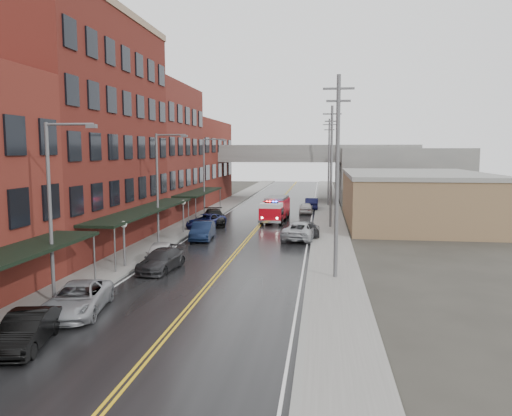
{
  "coord_description": "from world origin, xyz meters",
  "views": [
    {
      "loc": [
        6.34,
        -14.57,
        7.65
      ],
      "look_at": [
        1.01,
        25.5,
        3.0
      ],
      "focal_mm": 35.0,
      "sensor_mm": 36.0,
      "label": 1
    }
  ],
  "objects": [
    {
      "name": "awning_2",
      "position": [
        -7.49,
        40.5,
        2.99
      ],
      "size": [
        2.6,
        13.0,
        3.09
      ],
      "color": "black",
      "rests_on": "ground"
    },
    {
      "name": "street_lamp_2",
      "position": [
        -6.55,
        40.0,
        5.19
      ],
      "size": [
        2.64,
        0.22,
        9.0
      ],
      "color": "#59595B",
      "rests_on": "ground"
    },
    {
      "name": "parked_car_left_5",
      "position": [
        -3.84,
        26.94,
        0.79
      ],
      "size": [
        2.07,
        4.9,
        1.57
      ],
      "primitive_type": "imported",
      "rotation": [
        0.0,
        0.0,
        0.09
      ],
      "color": "black",
      "rests_on": "ground"
    },
    {
      "name": "utility_pole_2",
      "position": [
        7.2,
        55.0,
        6.31
      ],
      "size": [
        1.8,
        0.24,
        12.0
      ],
      "color": "#59595B",
      "rests_on": "ground"
    },
    {
      "name": "parked_car_left_7",
      "position": [
        -4.72,
        35.44,
        0.81
      ],
      "size": [
        3.49,
        5.93,
        1.61
      ],
      "primitive_type": "imported",
      "rotation": [
        0.0,
        0.0,
        0.24
      ],
      "color": "black",
      "rests_on": "ground"
    },
    {
      "name": "street_lamp_0",
      "position": [
        -6.55,
        8.0,
        5.19
      ],
      "size": [
        2.64,
        0.22,
        9.0
      ],
      "color": "#59595B",
      "rests_on": "ground"
    },
    {
      "name": "sidewalk_right",
      "position": [
        7.3,
        30.0,
        0.07
      ],
      "size": [
        3.0,
        160.0,
        0.15
      ],
      "primitive_type": "cube",
      "color": "slate",
      "rests_on": "ground"
    },
    {
      "name": "sidewalk_left",
      "position": [
        -7.3,
        30.0,
        0.07
      ],
      "size": [
        3.0,
        160.0,
        0.15
      ],
      "primitive_type": "cube",
      "color": "slate",
      "rests_on": "ground"
    },
    {
      "name": "brick_building_b",
      "position": [
        -13.3,
        23.0,
        9.0
      ],
      "size": [
        9.0,
        20.0,
        18.0
      ],
      "primitive_type": "cube",
      "color": "#5D1C18",
      "rests_on": "ground"
    },
    {
      "name": "right_far_block",
      "position": [
        18.0,
        70.0,
        4.0
      ],
      "size": [
        18.0,
        30.0,
        8.0
      ],
      "primitive_type": "cube",
      "color": "slate",
      "rests_on": "ground"
    },
    {
      "name": "parked_car_right_2",
      "position": [
        4.41,
        46.2,
        0.7
      ],
      "size": [
        1.77,
        4.15,
        1.4
      ],
      "primitive_type": "imported",
      "rotation": [
        0.0,
        0.0,
        3.17
      ],
      "color": "silver",
      "rests_on": "ground"
    },
    {
      "name": "ground",
      "position": [
        0.0,
        0.0,
        0.0
      ],
      "size": [
        220.0,
        220.0,
        0.0
      ],
      "primitive_type": "plane",
      "color": "#2D2B26",
      "rests_on": "ground"
    },
    {
      "name": "utility_pole_0",
      "position": [
        7.2,
        15.0,
        6.31
      ],
      "size": [
        1.8,
        0.24,
        12.0
      ],
      "color": "#59595B",
      "rests_on": "ground"
    },
    {
      "name": "brick_building_far",
      "position": [
        -13.3,
        58.0,
        6.0
      ],
      "size": [
        9.0,
        20.0,
        12.0
      ],
      "primitive_type": "cube",
      "color": "maroon",
      "rests_on": "ground"
    },
    {
      "name": "parked_car_left_1",
      "position": [
        -5.0,
        2.81,
        0.7
      ],
      "size": [
        2.3,
        4.44,
        1.39
      ],
      "primitive_type": "imported",
      "rotation": [
        0.0,
        0.0,
        0.2
      ],
      "color": "black",
      "rests_on": "ground"
    },
    {
      "name": "curb_left",
      "position": [
        -5.65,
        30.0,
        0.07
      ],
      "size": [
        0.3,
        160.0,
        0.15
      ],
      "primitive_type": "cube",
      "color": "gray",
      "rests_on": "ground"
    },
    {
      "name": "globe_lamp_1",
      "position": [
        -6.4,
        16.0,
        2.31
      ],
      "size": [
        0.44,
        0.44,
        3.12
      ],
      "color": "#59595B",
      "rests_on": "ground"
    },
    {
      "name": "parked_car_left_3",
      "position": [
        -3.81,
        15.7,
        0.68
      ],
      "size": [
        2.4,
        4.86,
        1.36
      ],
      "primitive_type": "imported",
      "rotation": [
        0.0,
        0.0,
        -0.11
      ],
      "color": "#262729",
      "rests_on": "ground"
    },
    {
      "name": "parked_car_left_4",
      "position": [
        -4.39,
        17.22,
        0.76
      ],
      "size": [
        2.58,
        4.72,
        1.52
      ],
      "primitive_type": "imported",
      "rotation": [
        0.0,
        0.0,
        0.18
      ],
      "color": "silver",
      "rests_on": "ground"
    },
    {
      "name": "parked_car_right_1",
      "position": [
        5.0,
        29.8,
        0.69
      ],
      "size": [
        2.57,
        4.98,
        1.38
      ],
      "primitive_type": "imported",
      "rotation": [
        0.0,
        0.0,
        3.28
      ],
      "color": "black",
      "rests_on": "ground"
    },
    {
      "name": "curb_right",
      "position": [
        5.65,
        30.0,
        0.07
      ],
      "size": [
        0.3,
        160.0,
        0.15
      ],
      "primitive_type": "cube",
      "color": "gray",
      "rests_on": "ground"
    },
    {
      "name": "road",
      "position": [
        0.0,
        30.0,
        0.01
      ],
      "size": [
        11.0,
        160.0,
        0.02
      ],
      "primitive_type": "cube",
      "color": "black",
      "rests_on": "ground"
    },
    {
      "name": "fire_truck",
      "position": [
        1.33,
        38.87,
        1.42
      ],
      "size": [
        3.27,
        7.32,
        2.62
      ],
      "rotation": [
        0.0,
        0.0,
        -0.07
      ],
      "color": "red",
      "rests_on": "ground"
    },
    {
      "name": "street_lamp_1",
      "position": [
        -6.55,
        24.0,
        5.19
      ],
      "size": [
        2.64,
        0.22,
        9.0
      ],
      "color": "#59595B",
      "rests_on": "ground"
    },
    {
      "name": "parked_car_left_6",
      "position": [
        -5.0,
        33.2,
        0.71
      ],
      "size": [
        3.57,
        5.56,
        1.43
      ],
      "primitive_type": "imported",
      "rotation": [
        0.0,
        0.0,
        -0.25
      ],
      "color": "#151B51",
      "rests_on": "ground"
    },
    {
      "name": "brick_building_c",
      "position": [
        -13.3,
        40.5,
        7.5
      ],
      "size": [
        9.0,
        15.0,
        15.0
      ],
      "primitive_type": "cube",
      "color": "maroon",
      "rests_on": "ground"
    },
    {
      "name": "parked_car_right_0",
      "position": [
        4.59,
        28.2,
        0.78
      ],
      "size": [
        3.42,
        5.96,
        1.56
      ],
      "primitive_type": "imported",
      "rotation": [
        0.0,
        0.0,
        2.99
      ],
      "color": "#ABAFB4",
      "rests_on": "ground"
    },
    {
      "name": "utility_pole_1",
      "position": [
        7.2,
        35.0,
        6.31
      ],
      "size": [
        1.8,
        0.24,
        12.0
      ],
      "color": "#59595B",
      "rests_on": "ground"
    },
    {
      "name": "overpass",
      "position": [
        0.0,
        62.0,
        5.99
      ],
      "size": [
        40.0,
        10.0,
        7.5
      ],
      "color": "slate",
      "rests_on": "ground"
    },
    {
      "name": "parked_car_left_2",
      "position": [
        -5.0,
        6.96,
        0.71
      ],
      "size": [
        3.23,
        5.46,
        1.43
      ],
      "primitive_type": "imported",
      "rotation": [
        0.0,
        0.0,
        0.18
      ],
      "color": "gray",
      "rests_on": "ground"
    },
    {
      "name": "parked_car_right_3",
      "position": [
        5.0,
        50.51,
        0.77
      ],
      "size": [
        1.7,
        4.72,
        1.55
      ],
      "primitive_type": "imported",
      "rotation": [
        0.0,
        0.0,
        3.15
      ],
      "color": "black",
      "rests_on": "ground"
    },
    {
      "name": "awning_1",
      "position": [
        -7.49,
        23.0,
        2.99
      ],
      "size": [
        2.6,
        18.0,
        3.09
      ],
      "color": "black",
      "rests_on": "ground"
    },
    {
      "name": "tan_building",
      "position": [
        16.0,
        40.0,
        2.5
      ],
      "size": [
        14.0,
        22.0,
        5.0
      ],
      "primitive_type": "cube",
      "color": "olive",
      "rests_on": "ground"
    },
    {
      "name": "globe_lamp_2",
      "position": [
        -6.4,
        30.0,
        2.31
      ],
      "size": [
        0.44,
        0.44,
        3.12
      ],
      "color": "#59595B",
      "rests_on": "ground"
    }
  ]
}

